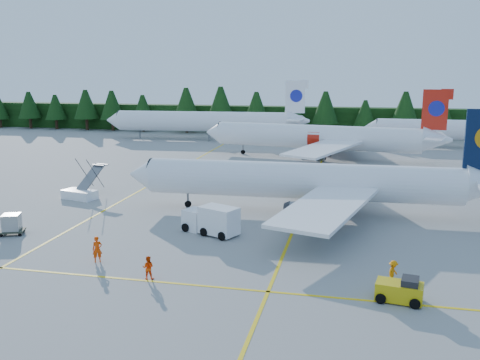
% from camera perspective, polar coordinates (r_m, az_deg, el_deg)
% --- Properties ---
extents(ground, '(320.00, 320.00, 0.00)m').
position_cam_1_polar(ground, '(42.75, -3.67, -7.96)').
color(ground, '#989893').
rests_on(ground, ground).
extents(taxi_stripe_a, '(0.25, 120.00, 0.01)m').
position_cam_1_polar(taxi_stripe_a, '(65.46, -10.64, -1.13)').
color(taxi_stripe_a, yellow).
rests_on(taxi_stripe_a, ground).
extents(taxi_stripe_b, '(0.25, 120.00, 0.01)m').
position_cam_1_polar(taxi_stripe_b, '(60.60, 7.07, -2.05)').
color(taxi_stripe_b, yellow).
rests_on(taxi_stripe_b, ground).
extents(taxi_stripe_cross, '(80.00, 0.25, 0.01)m').
position_cam_1_polar(taxi_stripe_cross, '(37.42, -6.26, -10.96)').
color(taxi_stripe_cross, yellow).
rests_on(taxi_stripe_cross, ground).
extents(treeline_hedge, '(220.00, 4.00, 6.00)m').
position_cam_1_polar(treeline_hedge, '(121.68, 7.10, 6.35)').
color(treeline_hedge, black).
rests_on(treeline_hedge, ground).
extents(airliner_navy, '(37.06, 30.49, 10.77)m').
position_cam_1_polar(airliner_navy, '(54.39, 5.86, -0.13)').
color(airliner_navy, white).
rests_on(airliner_navy, ground).
extents(airliner_red, '(39.03, 31.93, 11.38)m').
position_cam_1_polar(airliner_red, '(88.29, 7.66, 4.55)').
color(airliner_red, white).
rests_on(airliner_red, ground).
extents(airliner_far_left, '(41.51, 6.79, 12.07)m').
position_cam_1_polar(airliner_far_left, '(111.07, -4.70, 6.29)').
color(airliner_far_left, white).
rests_on(airliner_far_left, ground).
extents(airliner_far_right, '(37.15, 3.90, 10.81)m').
position_cam_1_polar(airliner_far_right, '(106.65, 22.36, 5.00)').
color(airliner_far_right, white).
rests_on(airliner_far_right, ground).
extents(airstairs, '(4.20, 5.71, 3.45)m').
position_cam_1_polar(airstairs, '(63.08, -16.56, -1.21)').
color(airstairs, white).
rests_on(airstairs, ground).
extents(service_truck, '(5.63, 3.91, 2.56)m').
position_cam_1_polar(service_truck, '(47.68, -3.17, -4.24)').
color(service_truck, silver).
rests_on(service_truck, ground).
extents(baggage_tug, '(3.08, 1.98, 1.54)m').
position_cam_1_polar(baggage_tug, '(35.83, 16.75, -11.19)').
color(baggage_tug, gold).
rests_on(baggage_tug, ground).
extents(crew_a, '(0.87, 0.79, 2.00)m').
position_cam_1_polar(crew_a, '(42.24, -14.98, -7.16)').
color(crew_a, '#FA4205').
rests_on(crew_a, ground).
extents(crew_b, '(0.90, 0.75, 1.68)m').
position_cam_1_polar(crew_b, '(38.28, -9.78, -9.19)').
color(crew_b, '#F54205').
rests_on(crew_b, ground).
extents(crew_c, '(0.74, 0.85, 1.72)m').
position_cam_1_polar(crew_c, '(38.24, 16.02, -9.48)').
color(crew_c, orange).
rests_on(crew_c, ground).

